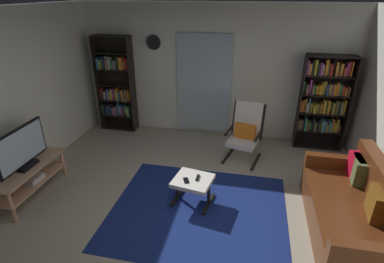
# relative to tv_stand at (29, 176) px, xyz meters

# --- Properties ---
(ground_plane) EXTENTS (7.02, 7.02, 0.00)m
(ground_plane) POSITION_rel_tv_stand_xyz_m (2.31, -0.15, -0.32)
(ground_plane) COLOR #A89E8A
(wall_back) EXTENTS (5.60, 0.06, 2.60)m
(wall_back) POSITION_rel_tv_stand_xyz_m (2.31, 2.75, 0.98)
(wall_back) COLOR silver
(wall_back) RESTS_ON ground
(glass_door_panel) EXTENTS (1.10, 0.01, 2.00)m
(glass_door_panel) POSITION_rel_tv_stand_xyz_m (2.12, 2.68, 0.73)
(glass_door_panel) COLOR silver
(area_rug) EXTENTS (2.40, 2.05, 0.01)m
(area_rug) POSITION_rel_tv_stand_xyz_m (2.50, 0.14, -0.31)
(area_rug) COLOR navy
(area_rug) RESTS_ON ground
(tv_stand) EXTENTS (0.45, 1.24, 0.48)m
(tv_stand) POSITION_rel_tv_stand_xyz_m (0.00, 0.00, 0.00)
(tv_stand) COLOR tan
(tv_stand) RESTS_ON ground
(television) EXTENTS (0.20, 0.92, 0.60)m
(television) POSITION_rel_tv_stand_xyz_m (0.00, -0.00, 0.45)
(television) COLOR black
(television) RESTS_ON tv_stand
(bookshelf_near_tv) EXTENTS (0.76, 0.30, 1.98)m
(bookshelf_near_tv) POSITION_rel_tv_stand_xyz_m (0.28, 2.54, 0.63)
(bookshelf_near_tv) COLOR black
(bookshelf_near_tv) RESTS_ON ground
(bookshelf_near_sofa) EXTENTS (0.86, 0.30, 1.77)m
(bookshelf_near_sofa) POSITION_rel_tv_stand_xyz_m (4.39, 2.50, 0.63)
(bookshelf_near_sofa) COLOR black
(bookshelf_near_sofa) RESTS_ON ground
(leather_sofa) EXTENTS (0.87, 1.89, 0.88)m
(leather_sofa) POSITION_rel_tv_stand_xyz_m (4.46, 0.17, -0.00)
(leather_sofa) COLOR #592B13
(leather_sofa) RESTS_ON ground
(lounge_armchair) EXTENTS (0.69, 0.76, 1.02)m
(lounge_armchair) POSITION_rel_tv_stand_xyz_m (3.03, 1.77, 0.22)
(lounge_armchair) COLOR black
(lounge_armchair) RESTS_ON ground
(ottoman) EXTENTS (0.59, 0.56, 0.39)m
(ottoman) POSITION_rel_tv_stand_xyz_m (2.38, 0.32, 0.00)
(ottoman) COLOR white
(ottoman) RESTS_ON ground
(tv_remote) EXTENTS (0.04, 0.14, 0.02)m
(tv_remote) POSITION_rel_tv_stand_xyz_m (2.45, 0.35, 0.08)
(tv_remote) COLOR black
(tv_remote) RESTS_ON ottoman
(cell_phone) EXTENTS (0.12, 0.16, 0.01)m
(cell_phone) POSITION_rel_tv_stand_xyz_m (2.30, 0.26, 0.07)
(cell_phone) COLOR black
(cell_phone) RESTS_ON ottoman
(wall_clock) EXTENTS (0.29, 0.03, 0.29)m
(wall_clock) POSITION_rel_tv_stand_xyz_m (1.11, 2.67, 1.53)
(wall_clock) COLOR silver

